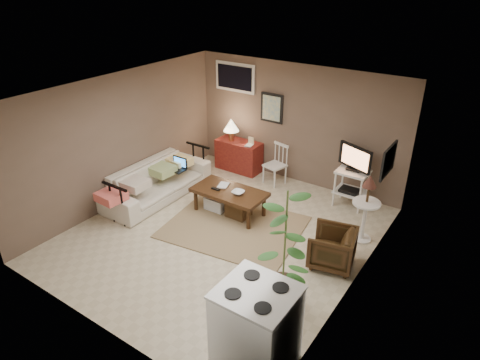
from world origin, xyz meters
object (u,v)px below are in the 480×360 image
Objects in this scene: sofa at (157,176)px; side_table at (367,201)px; potted_plant at (285,245)px; armchair at (332,246)px; tv_stand at (352,175)px; spindle_chair at (275,165)px; stove at (256,328)px; red_console at (238,153)px; coffee_table at (229,200)px.

sofa is 3.88m from side_table.
side_table is 0.69× the size of potted_plant.
side_table is at bearing 157.73° from armchair.
side_table is at bearing -58.22° from tv_stand.
spindle_chair is (1.58, 1.78, -0.05)m from sofa.
side_table is 1.12× the size of stove.
coffee_table is at bearing -60.60° from red_console.
spindle_chair is 1.28× the size of armchair.
coffee_table is at bearing 130.81° from stove.
coffee_table is at bearing -111.22° from armchair.
side_table reaches higher than stove.
stove is at bearing -92.66° from side_table.
sofa reaches higher than spindle_chair.
sofa is at bearing -151.10° from tv_stand.
spindle_chair is 2.43m from side_table.
spindle_chair is at bearing 121.62° from potted_plant.
armchair is at bearing 90.50° from stove.
coffee_table is 2.28m from tv_stand.
coffee_table is 2.38m from side_table.
potted_plant is at bearing -100.50° from side_table.
red_console is 1.38× the size of spindle_chair.
tv_stand reaches higher than side_table.
sofa is at bearing -167.94° from side_table.
coffee_table is 1.59× the size of spindle_chair.
spindle_chair is at bearing 179.20° from tv_stand.
potted_plant is at bearing -109.29° from sofa.
side_table is (3.19, -1.08, 0.33)m from red_console.
stove is at bearing -53.34° from red_console.
red_console is at bearing 119.40° from coffee_table.
spindle_chair is at bearing -144.42° from armchair.
side_table reaches higher than sofa.
coffee_table is 2.03× the size of armchair.
stove is (-0.14, -3.02, -0.21)m from side_table.
sofa is 1.88× the size of tv_stand.
stove is at bearing -49.19° from coffee_table.
armchair is at bearing -100.17° from side_table.
sofa is 1.98m from red_console.
armchair is (3.03, -1.97, -0.07)m from red_console.
red_console is 2.62m from tv_stand.
red_console is at bearing -17.27° from sofa.
sofa reaches higher than armchair.
sofa is 2.38m from spindle_chair.
coffee_table is 3.28m from stove.
armchair is (3.62, -0.08, -0.11)m from sofa.
potted_plant is (-0.37, -2.00, 0.18)m from side_table.
red_console is 5.11m from stove.
sofa is at bearing 160.71° from potted_plant.
potted_plant is (1.83, -2.98, 0.52)m from spindle_chair.
coffee_table is 1.11× the size of tv_stand.
spindle_chair is at bearing -41.49° from sofa.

